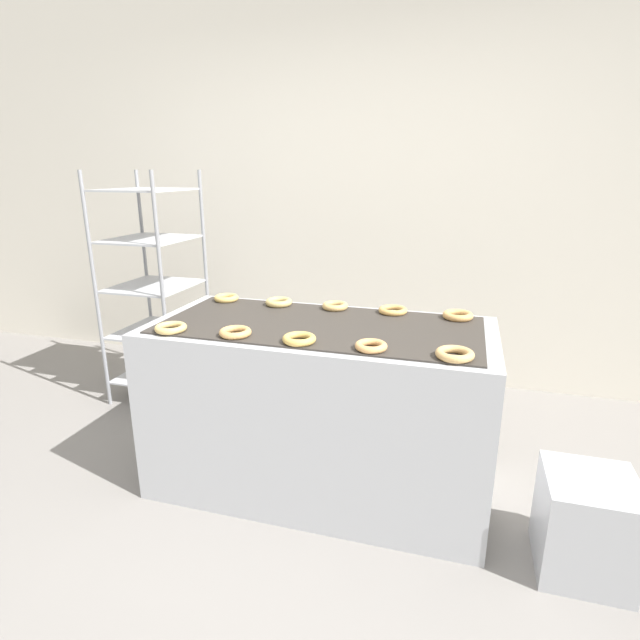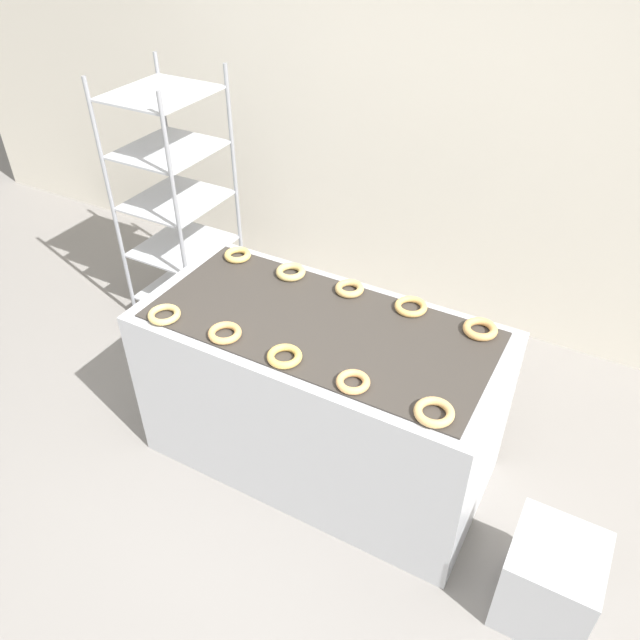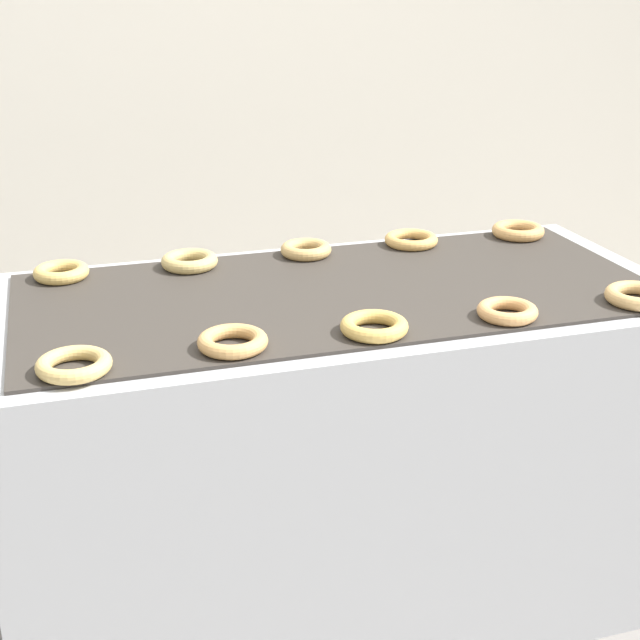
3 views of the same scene
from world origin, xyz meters
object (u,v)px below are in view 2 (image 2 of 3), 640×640
(donut_near_right, at_px, (353,382))
(baking_rack_cart, at_px, (176,201))
(donut_far_left, at_px, (291,272))
(donut_far_right, at_px, (411,307))
(donut_far_center, at_px, (349,288))
(donut_far_rightmost, at_px, (480,329))
(fryer_machine, at_px, (320,396))
(donut_near_center, at_px, (285,356))
(donut_near_leftmost, at_px, (164,315))
(donut_far_leftmost, at_px, (238,255))
(glaze_bin, at_px, (549,581))
(donut_near_left, at_px, (225,333))
(donut_near_rightmost, at_px, (434,412))

(donut_near_right, bearing_deg, baking_rack_cart, 149.38)
(donut_far_left, bearing_deg, donut_far_right, 1.72)
(baking_rack_cart, xyz_separation_m, donut_far_center, (1.36, -0.44, 0.08))
(donut_far_rightmost, bearing_deg, donut_far_right, 177.88)
(donut_far_rightmost, bearing_deg, fryer_machine, -155.96)
(donut_near_center, xyz_separation_m, donut_far_rightmost, (0.62, 0.54, 0.00))
(donut_far_center, bearing_deg, donut_near_leftmost, -137.33)
(donut_far_leftmost, relative_size, donut_far_rightmost, 0.91)
(baking_rack_cart, height_order, donut_near_center, baking_rack_cart)
(fryer_machine, distance_m, donut_near_right, 0.59)
(fryer_machine, height_order, donut_near_leftmost, donut_near_leftmost)
(glaze_bin, bearing_deg, donut_far_right, 147.31)
(donut_near_left, relative_size, donut_near_center, 0.99)
(donut_near_left, distance_m, donut_far_left, 0.52)
(donut_far_right, bearing_deg, donut_near_leftmost, -147.93)
(donut_near_left, distance_m, donut_near_right, 0.59)
(donut_far_center, xyz_separation_m, donut_far_right, (0.30, 0.01, -0.00))
(donut_near_leftmost, height_order, donut_far_rightmost, donut_far_rightmost)
(fryer_machine, bearing_deg, donut_near_center, -92.51)
(donut_far_leftmost, xyz_separation_m, donut_far_right, (0.90, 0.01, -0.00))
(donut_near_rightmost, xyz_separation_m, donut_far_right, (-0.31, 0.55, -0.00))
(donut_near_leftmost, relative_size, donut_far_rightmost, 0.98)
(donut_near_rightmost, relative_size, donut_far_center, 1.11)
(donut_near_center, bearing_deg, fryer_machine, 87.49)
(donut_near_center, relative_size, donut_near_rightmost, 0.96)
(glaze_bin, relative_size, donut_far_right, 2.83)
(fryer_machine, height_order, donut_near_center, donut_near_center)
(baking_rack_cart, bearing_deg, donut_far_center, -17.72)
(donut_near_left, xyz_separation_m, donut_near_right, (0.59, -0.01, -0.00))
(donut_near_left, bearing_deg, fryer_machine, 40.63)
(donut_near_leftmost, distance_m, donut_near_center, 0.59)
(donut_near_rightmost, height_order, donut_far_leftmost, same)
(glaze_bin, distance_m, donut_far_center, 1.43)
(donut_near_rightmost, height_order, donut_far_right, donut_near_rightmost)
(baking_rack_cart, height_order, donut_far_center, baking_rack_cart)
(donut_near_leftmost, xyz_separation_m, donut_near_right, (0.89, 0.01, 0.00))
(donut_far_left, bearing_deg, donut_far_rightmost, 0.41)
(glaze_bin, distance_m, donut_near_rightmost, 0.85)
(donut_near_right, height_order, donut_far_leftmost, donut_far_leftmost)
(fryer_machine, xyz_separation_m, donut_near_center, (-0.01, -0.27, 0.43))
(baking_rack_cart, bearing_deg, donut_near_rightmost, -26.44)
(donut_near_leftmost, bearing_deg, baking_rack_cart, 127.51)
(donut_near_leftmost, relative_size, donut_far_leftmost, 1.07)
(fryer_machine, height_order, donut_far_leftmost, donut_far_leftmost)
(donut_far_rightmost, bearing_deg, donut_near_left, -149.75)
(glaze_bin, height_order, donut_far_center, donut_far_center)
(donut_near_center, height_order, donut_far_center, donut_far_center)
(fryer_machine, relative_size, donut_far_right, 11.12)
(fryer_machine, height_order, donut_far_rightmost, donut_far_rightmost)
(baking_rack_cart, height_order, donut_near_left, baking_rack_cart)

